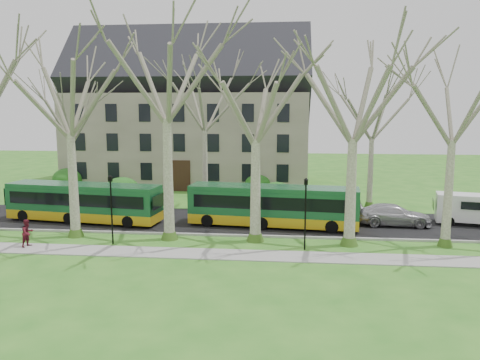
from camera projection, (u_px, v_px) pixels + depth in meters
The scene contains 14 objects.
ground at pixel (209, 242), 29.89m from camera, with size 120.00×120.00×0.00m, color #2F7220.
sidewalk at pixel (203, 254), 27.43m from camera, with size 70.00×2.00×0.06m, color gray.
road at pixel (221, 221), 35.30m from camera, with size 80.00×8.00×0.06m, color black.
curb at pixel (213, 235), 31.36m from camera, with size 80.00×0.25×0.14m, color #A5A39E.
building at pixel (191, 112), 52.83m from camera, with size 26.50×12.20×16.00m.
tree_row_verge at pixel (209, 132), 29.11m from camera, with size 49.00×7.00×14.00m.
tree_row_far at pixel (214, 137), 39.92m from camera, with size 33.00×7.00×12.00m.
lamp_row at pixel (206, 206), 28.51m from camera, with size 36.22×0.22×4.30m.
hedges at pixel (184, 188), 43.96m from camera, with size 30.60×8.60×2.00m.
bus_lead at pixel (84, 202), 35.01m from camera, with size 11.69×2.44×2.92m, color #17512B, non-canonical shape.
bus_follow at pixel (273, 206), 33.54m from camera, with size 12.01×2.50×3.00m, color #17512B, non-canonical shape.
sedan at pixel (394, 215), 33.91m from camera, with size 2.13×5.23×1.52m, color #ACABB0.
van_a at pixel (474, 210), 34.00m from camera, with size 5.08×1.85×2.22m, color silver, non-canonical shape.
pedestrian_b at pixel (28, 233), 28.69m from camera, with size 0.83×0.64×1.70m, color #561320.
Camera 1 is at (4.75, -28.60, 8.53)m, focal length 35.00 mm.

